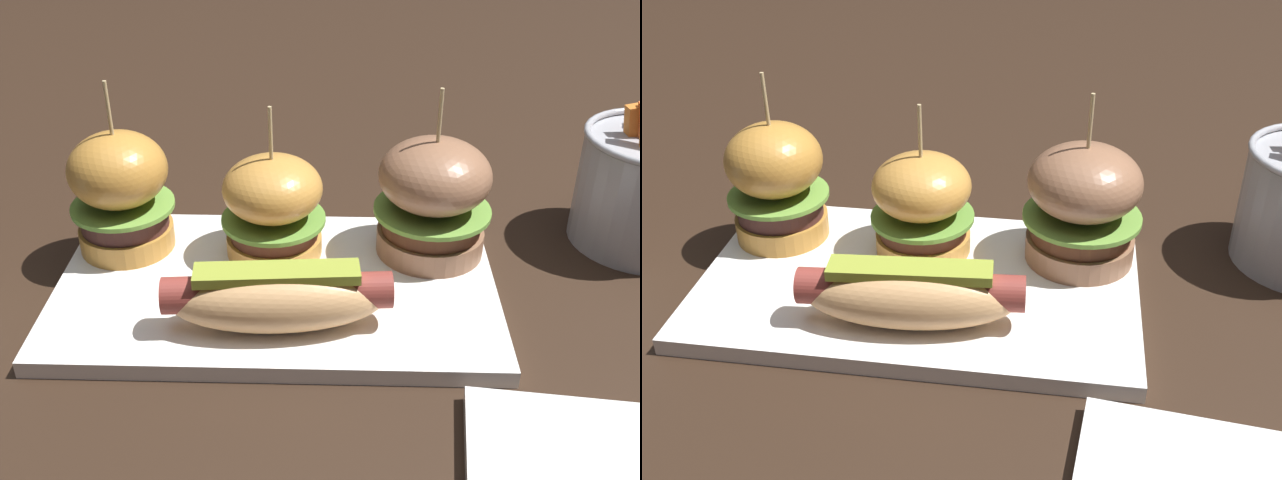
{
  "view_description": "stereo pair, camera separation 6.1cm",
  "coord_description": "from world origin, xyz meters",
  "views": [
    {
      "loc": [
        0.05,
        -0.52,
        0.37
      ],
      "look_at": [
        0.04,
        0.0,
        0.05
      ],
      "focal_mm": 43.26,
      "sensor_mm": 36.0,
      "label": 1
    },
    {
      "loc": [
        0.11,
        -0.51,
        0.37
      ],
      "look_at": [
        0.04,
        0.0,
        0.05
      ],
      "focal_mm": 43.26,
      "sensor_mm": 36.0,
      "label": 2
    }
  ],
  "objects": [
    {
      "name": "platter_main",
      "position": [
        0.0,
        0.0,
        0.01
      ],
      "size": [
        0.36,
        0.22,
        0.01
      ],
      "primitive_type": "cube",
      "color": "white",
      "rests_on": "ground"
    },
    {
      "name": "slider_left",
      "position": [
        -0.13,
        0.05,
        0.07
      ],
      "size": [
        0.09,
        0.09,
        0.15
      ],
      "color": "#C18436",
      "rests_on": "platter_main"
    },
    {
      "name": "hot_dog",
      "position": [
        0.01,
        -0.06,
        0.04
      ],
      "size": [
        0.17,
        0.07,
        0.05
      ],
      "color": "#E1A76B",
      "rests_on": "platter_main"
    },
    {
      "name": "slider_right",
      "position": [
        0.13,
        0.05,
        0.07
      ],
      "size": [
        0.1,
        0.1,
        0.15
      ],
      "color": "#946548",
      "rests_on": "platter_main"
    },
    {
      "name": "slider_center",
      "position": [
        -0.01,
        0.05,
        0.06
      ],
      "size": [
        0.09,
        0.09,
        0.13
      ],
      "color": "gold",
      "rests_on": "platter_main"
    },
    {
      "name": "ground_plane",
      "position": [
        0.0,
        0.0,
        0.0
      ],
      "size": [
        3.0,
        3.0,
        0.0
      ],
      "primitive_type": "plane",
      "color": "black"
    }
  ]
}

